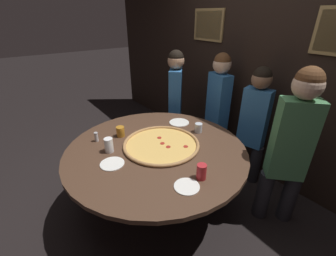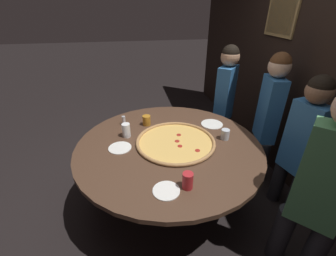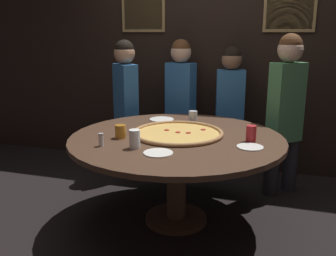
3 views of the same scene
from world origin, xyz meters
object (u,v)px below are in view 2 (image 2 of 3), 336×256
at_px(drink_cup_centre_back, 126,130).
at_px(drink_cup_far_left, 147,120).
at_px(white_plate_left_side, 166,191).
at_px(diner_centre_back, 324,183).
at_px(drink_cup_near_right, 225,134).
at_px(giant_pizza, 176,142).
at_px(condiment_shaker, 124,120).
at_px(white_plate_far_back, 120,148).
at_px(diner_far_right, 302,142).
at_px(dining_table, 169,154).
at_px(diner_side_right, 269,112).
at_px(diner_side_left, 225,97).
at_px(white_plate_right_side, 212,124).
at_px(drink_cup_far_right, 188,181).

bearing_deg(drink_cup_centre_back, drink_cup_far_left, 133.83).
relative_size(white_plate_left_side, diner_centre_back, 0.13).
distance_m(drink_cup_far_left, drink_cup_near_right, 0.83).
distance_m(giant_pizza, drink_cup_near_right, 0.48).
distance_m(white_plate_left_side, condiment_shaker, 1.09).
height_order(white_plate_far_back, diner_far_right, diner_far_right).
bearing_deg(drink_cup_near_right, white_plate_left_side, -48.99).
bearing_deg(dining_table, drink_cup_far_left, -157.89).
bearing_deg(white_plate_far_back, dining_table, 89.24).
height_order(condiment_shaker, diner_side_right, diner_side_right).
relative_size(diner_side_left, diner_centre_back, 0.96).
bearing_deg(diner_side_right, white_plate_left_side, 137.68).
xyz_separation_m(condiment_shaker, diner_side_left, (-0.35, 1.29, 0.05)).
bearing_deg(white_plate_right_side, diner_side_left, 145.82).
bearing_deg(white_plate_left_side, giant_pizza, 162.35).
distance_m(giant_pizza, drink_cup_far_left, 0.47).
bearing_deg(drink_cup_centre_back, dining_table, 61.95).
height_order(white_plate_left_side, diner_side_right, diner_side_right).
relative_size(dining_table, condiment_shaker, 17.71).
relative_size(white_plate_far_back, diner_centre_back, 0.13).
relative_size(diner_side_left, diner_side_right, 1.00).
relative_size(drink_cup_near_right, diner_centre_back, 0.07).
bearing_deg(diner_centre_back, giant_pizza, 0.04).
relative_size(white_plate_right_side, white_plate_far_back, 1.12).
bearing_deg(diner_side_left, drink_cup_far_left, 153.84).
xyz_separation_m(white_plate_left_side, white_plate_far_back, (-0.60, -0.32, 0.00)).
distance_m(diner_centre_back, diner_side_right, 1.15).
bearing_deg(diner_side_left, dining_table, 175.65).
distance_m(drink_cup_near_right, white_plate_far_back, 1.00).
bearing_deg(giant_pizza, diner_far_right, 76.26).
bearing_deg(white_plate_far_back, drink_cup_far_right, 39.16).
xyz_separation_m(drink_cup_far_left, white_plate_left_side, (1.00, 0.04, -0.05)).
height_order(diner_centre_back, diner_far_right, diner_centre_back).
xyz_separation_m(condiment_shaker, diner_centre_back, (1.29, 1.28, 0.09)).
xyz_separation_m(dining_table, drink_cup_far_left, (-0.41, -0.17, 0.17)).
relative_size(drink_cup_centre_back, diner_far_right, 0.10).
distance_m(drink_cup_far_left, condiment_shaker, 0.25).
height_order(white_plate_left_side, white_plate_far_back, same).
distance_m(drink_cup_centre_back, drink_cup_near_right, 0.96).
bearing_deg(condiment_shaker, drink_cup_far_right, 22.80).
relative_size(drink_cup_near_right, diner_side_right, 0.07).
bearing_deg(white_plate_far_back, drink_cup_near_right, 89.32).
relative_size(drink_cup_far_left, white_plate_far_back, 0.51).
bearing_deg(diner_far_right, white_plate_far_back, 67.96).
distance_m(drink_cup_far_right, condiment_shaker, 1.13).
bearing_deg(dining_table, drink_cup_far_right, 2.92).
distance_m(drink_cup_near_right, condiment_shaker, 1.06).
bearing_deg(diner_side_left, drink_cup_far_right, -168.51).
distance_m(drink_cup_far_left, white_plate_left_side, 1.00).
bearing_deg(white_plate_left_side, condiment_shaker, -164.85).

